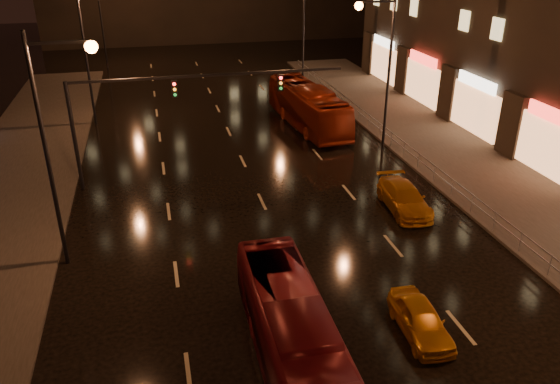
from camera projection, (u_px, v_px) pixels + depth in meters
name	position (u px, v px, depth m)	size (l,w,h in m)	color
ground	(248.00, 173.00, 33.16)	(140.00, 140.00, 0.00)	black
sidewalk_right	(493.00, 184.00, 31.58)	(7.00, 70.00, 0.15)	#38332D
traffic_signal	(156.00, 103.00, 30.06)	(15.31, 0.32, 6.20)	black
railing_right	(419.00, 157.00, 33.17)	(0.05, 56.00, 1.00)	#99999E
bus_red	(293.00, 336.00, 17.72)	(2.22, 9.49, 2.64)	#600D15
bus_curb	(308.00, 106.00, 40.69)	(2.59, 11.07, 3.08)	maroon
taxi_near	(421.00, 320.00, 19.60)	(1.43, 3.56, 1.21)	#C37A12
taxi_far	(404.00, 198.00, 28.51)	(1.85, 4.55, 1.32)	#C07112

